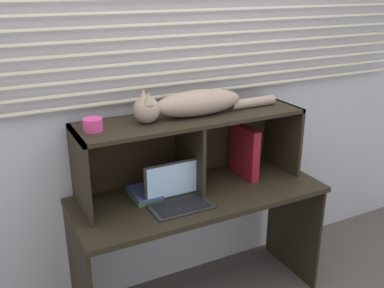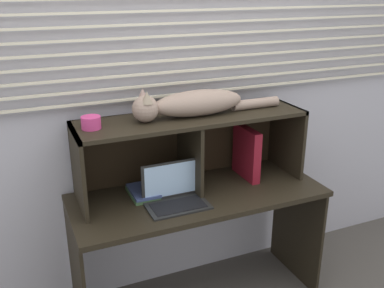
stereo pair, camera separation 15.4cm
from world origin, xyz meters
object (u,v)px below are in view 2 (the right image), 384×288
at_px(binder_upright, 246,153).
at_px(small_basket, 91,123).
at_px(laptop, 175,195).
at_px(cat, 192,104).
at_px(book_stack, 143,192).

distance_m(binder_upright, small_basket, 0.95).
xyz_separation_m(laptop, small_basket, (-0.38, 0.15, 0.41)).
distance_m(laptop, small_basket, 0.58).
bearing_deg(cat, binder_upright, 0.00).
distance_m(binder_upright, book_stack, 0.66).
relative_size(cat, laptop, 2.67).
bearing_deg(cat, laptop, -136.84).
bearing_deg(book_stack, binder_upright, -0.45).
xyz_separation_m(laptop, book_stack, (-0.13, 0.16, -0.03)).
relative_size(laptop, binder_upright, 1.06).
height_order(cat, book_stack, cat).
height_order(cat, laptop, cat).
distance_m(cat, small_basket, 0.55).
bearing_deg(book_stack, laptop, -50.78).
bearing_deg(cat, book_stack, 179.00).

